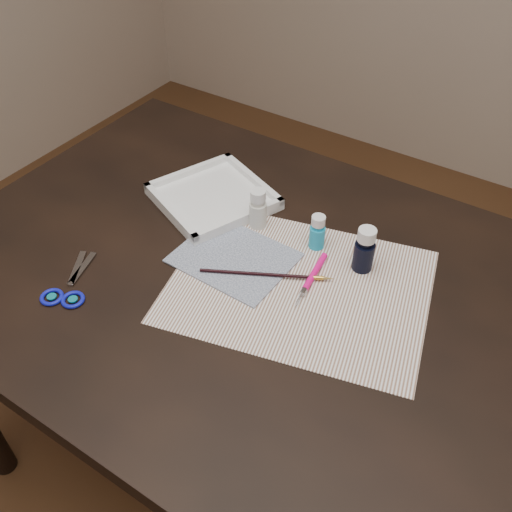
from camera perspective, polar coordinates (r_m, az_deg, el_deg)
The scene contains 11 objects.
ground at distance 1.73m, azimuth -0.00°, elevation -20.19°, with size 3.50×3.50×0.02m, color #422614.
table at distance 1.40m, azimuth -0.00°, elevation -12.94°, with size 1.30×0.90×0.75m, color black.
paper at distance 1.09m, azimuth 4.34°, elevation -3.00°, with size 0.48×0.37×0.00m, color white.
canvas at distance 1.14m, azimuth -2.21°, elevation -0.16°, with size 0.22×0.18×0.00m, color #11203E.
paint_bottle_white at distance 1.20m, azimuth 0.20°, elevation 4.76°, with size 0.04×0.04×0.09m, color silver.
paint_bottle_cyan at distance 1.15m, azimuth 6.16°, elevation 2.40°, with size 0.03×0.03×0.08m, color #1BA5D0.
paint_bottle_navy at distance 1.11m, azimuth 10.79°, elevation 0.63°, with size 0.04×0.04×0.10m, color black.
paintbrush at distance 1.10m, azimuth 1.09°, elevation -1.85°, with size 0.26×0.01×0.01m, color black, non-canonical shape.
craft_knife at distance 1.09m, azimuth 5.43°, elevation -2.41°, with size 0.16×0.01×0.01m, color #F30D7E, non-canonical shape.
scissors at distance 1.15m, azimuth -18.08°, elevation -2.11°, with size 0.17×0.09×0.01m, color silver, non-canonical shape.
palette_tray at distance 1.29m, azimuth -4.31°, elevation 5.98°, with size 0.23×0.23×0.03m, color white.
Camera 1 is at (0.43, -0.66, 1.53)m, focal length 40.00 mm.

